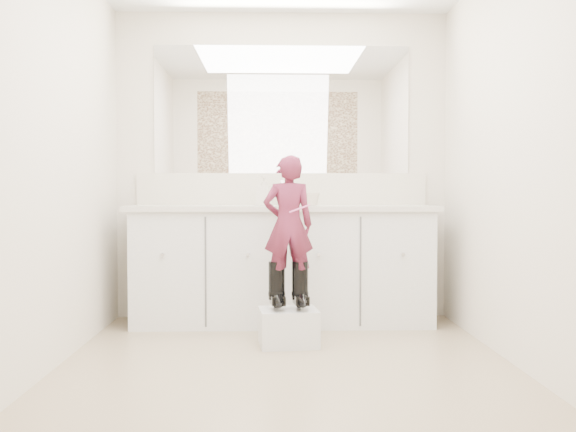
{
  "coord_description": "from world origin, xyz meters",
  "views": [
    {
      "loc": [
        -0.09,
        -3.58,
        0.98
      ],
      "look_at": [
        0.02,
        0.62,
        0.83
      ],
      "focal_mm": 40.0,
      "sensor_mm": 36.0,
      "label": 1
    }
  ],
  "objects": [
    {
      "name": "vanity_cabinet",
      "position": [
        0.0,
        1.23,
        0.42
      ],
      "size": [
        2.2,
        0.55,
        0.85
      ],
      "primitive_type": "cube",
      "color": "silver",
      "rests_on": "floor"
    },
    {
      "name": "wall_right",
      "position": [
        1.3,
        0.0,
        1.2
      ],
      "size": [
        0.0,
        3.0,
        3.0
      ],
      "primitive_type": "plane",
      "rotation": [
        1.57,
        0.0,
        -1.57
      ],
      "color": "beige",
      "rests_on": "floor"
    },
    {
      "name": "wall_left",
      "position": [
        -1.3,
        0.0,
        1.2
      ],
      "size": [
        0.0,
        3.0,
        3.0
      ],
      "primitive_type": "plane",
      "rotation": [
        1.57,
        0.0,
        1.57
      ],
      "color": "beige",
      "rests_on": "floor"
    },
    {
      "name": "mirror",
      "position": [
        0.0,
        1.49,
        1.64
      ],
      "size": [
        2.0,
        0.02,
        1.0
      ],
      "primitive_type": "cube",
      "color": "white",
      "rests_on": "wall_back"
    },
    {
      "name": "floor",
      "position": [
        0.0,
        0.0,
        0.0
      ],
      "size": [
        3.0,
        3.0,
        0.0
      ],
      "primitive_type": "plane",
      "color": "#968662",
      "rests_on": "ground"
    },
    {
      "name": "countertop",
      "position": [
        0.0,
        1.21,
        0.87
      ],
      "size": [
        2.28,
        0.58,
        0.04
      ],
      "primitive_type": "cube",
      "color": "beige",
      "rests_on": "vanity_cabinet"
    },
    {
      "name": "soap_bottle",
      "position": [
        -0.14,
        1.25,
        1.0
      ],
      "size": [
        0.13,
        0.13,
        0.22
      ],
      "primitive_type": "imported",
      "rotation": [
        0.0,
        0.0,
        -0.38
      ],
      "color": "beige",
      "rests_on": "countertop"
    },
    {
      "name": "cup",
      "position": [
        0.23,
        1.27,
        0.94
      ],
      "size": [
        0.11,
        0.11,
        0.1
      ],
      "primitive_type": "imported",
      "rotation": [
        0.0,
        0.0,
        -0.09
      ],
      "color": "beige",
      "rests_on": "countertop"
    },
    {
      "name": "backsplash",
      "position": [
        0.0,
        1.49,
        1.02
      ],
      "size": [
        2.28,
        0.03,
        0.25
      ],
      "primitive_type": "cube",
      "color": "beige",
      "rests_on": "countertop"
    },
    {
      "name": "boot_right",
      "position": [
        0.1,
        0.54,
        0.39
      ],
      "size": [
        0.13,
        0.21,
        0.31
      ],
      "primitive_type": null,
      "rotation": [
        0.0,
        0.0,
        0.1
      ],
      "color": "black",
      "rests_on": "step_stool"
    },
    {
      "name": "toothbrush",
      "position": [
        0.09,
        0.46,
        0.88
      ],
      "size": [
        0.14,
        0.03,
        0.06
      ],
      "primitive_type": "cylinder",
      "rotation": [
        0.0,
        1.22,
        0.1
      ],
      "color": "#E7599F",
      "rests_on": "toddler"
    },
    {
      "name": "boot_left",
      "position": [
        -0.05,
        0.54,
        0.39
      ],
      "size": [
        0.13,
        0.21,
        0.31
      ],
      "primitive_type": null,
      "rotation": [
        0.0,
        0.0,
        0.1
      ],
      "color": "black",
      "rests_on": "step_stool"
    },
    {
      "name": "step_stool",
      "position": [
        0.02,
        0.52,
        0.12
      ],
      "size": [
        0.4,
        0.34,
        0.23
      ],
      "primitive_type": "cube",
      "rotation": [
        0.0,
        0.0,
        0.1
      ],
      "color": "silver",
      "rests_on": "floor"
    },
    {
      "name": "toddler",
      "position": [
        0.02,
        0.54,
        0.78
      ],
      "size": [
        0.34,
        0.25,
        0.89
      ],
      "primitive_type": "imported",
      "rotation": [
        0.0,
        0.0,
        3.24
      ],
      "color": "#9D305A",
      "rests_on": "step_stool"
    },
    {
      "name": "faucet",
      "position": [
        0.0,
        1.38,
        0.94
      ],
      "size": [
        0.08,
        0.08,
        0.1
      ],
      "primitive_type": "cylinder",
      "color": "silver",
      "rests_on": "countertop"
    },
    {
      "name": "wall_front",
      "position": [
        0.0,
        -1.5,
        1.2
      ],
      "size": [
        2.6,
        0.0,
        2.6
      ],
      "primitive_type": "plane",
      "rotation": [
        -1.57,
        0.0,
        0.0
      ],
      "color": "beige",
      "rests_on": "floor"
    },
    {
      "name": "wall_back",
      "position": [
        0.0,
        1.5,
        1.2
      ],
      "size": [
        2.6,
        0.0,
        2.6
      ],
      "primitive_type": "plane",
      "rotation": [
        1.57,
        0.0,
        0.0
      ],
      "color": "beige",
      "rests_on": "floor"
    }
  ]
}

